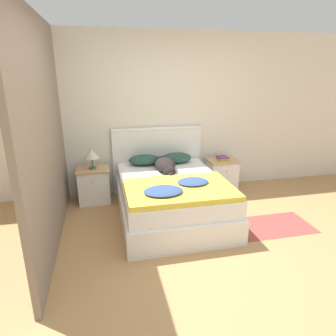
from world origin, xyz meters
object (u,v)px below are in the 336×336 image
Objects in this scene: bed at (171,198)px; dog at (165,165)px; nightstand_left at (94,185)px; book_stack at (222,158)px; pillow_left at (144,160)px; nightstand_right at (221,175)px; pillow_right at (176,158)px; table_lamp at (92,154)px.

dog is (0.00, 0.37, 0.37)m from bed.
book_stack is at bearing 0.11° from nightstand_left.
nightstand_left is 1.11× the size of pillow_left.
nightstand_left is at bearing 179.75° from pillow_left.
bed is 3.50× the size of nightstand_left.
book_stack is (-0.00, 0.00, 0.30)m from nightstand_right.
nightstand_left is 2.12m from book_stack.
nightstand_right is at bearing 19.73° from dog.
bed is at bearing -109.29° from pillow_right.
dog is at bearing -124.67° from pillow_right.
nightstand_right is 1.35m from pillow_left.
bed is 1.32m from book_stack.
dog is (0.26, -0.37, 0.01)m from pillow_left.
nightstand_left is 0.87m from pillow_left.
nightstand_left is 0.50m from table_lamp.
nightstand_right is at bearing 0.15° from pillow_left.
table_lamp is at bearing -179.30° from pillow_right.
nightstand_right is at bearing 35.24° from bed.
pillow_left reaches higher than book_stack.
book_stack is (0.79, 0.01, -0.06)m from pillow_right.
book_stack is at bearing 137.44° from nightstand_right.
nightstand_left is 2.99× the size of book_stack.
pillow_left is 1.57× the size of table_lamp.
dog is (-1.05, -0.38, 0.37)m from nightstand_right.
table_lamp is (-2.10, -0.02, 0.50)m from nightstand_right.
pillow_right is (1.31, -0.00, 0.35)m from nightstand_left.
book_stack is 2.10m from table_lamp.
pillow_left is at bearing 109.29° from bed.
pillow_right is at bearing -179.46° from book_stack.
book_stack is at bearing 19.99° from dog.
book_stack is at bearing 0.64° from table_lamp.
nightstand_right is at bearing -42.56° from book_stack.
bed is at bearing -70.71° from pillow_left.
bed is at bearing -144.51° from book_stack.
nightstand_left and nightstand_right have the same top height.
pillow_right is 1.32m from table_lamp.
nightstand_right is 0.30m from book_stack.
nightstand_right is 2.99× the size of book_stack.
pillow_right is (0.26, 0.74, 0.36)m from bed.
book_stack is 0.58× the size of table_lamp.
pillow_right is (0.52, 0.00, 0.00)m from pillow_left.
book_stack reaches higher than nightstand_left.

